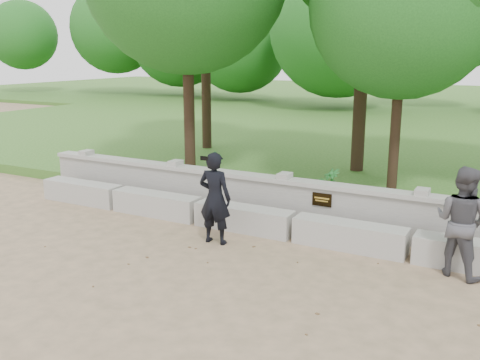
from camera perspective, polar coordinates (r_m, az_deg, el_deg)
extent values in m
plane|color=tan|center=(7.96, 0.38, -10.38)|extent=(80.00, 80.00, 0.00)
cube|color=#2C5B19|center=(20.94, 18.67, 4.33)|extent=(40.00, 22.00, 0.25)
cube|color=#B4B1AA|center=(12.20, -16.43, -1.25)|extent=(1.90, 0.45, 0.45)
cube|color=#B4B1AA|center=(10.92, -8.91, -2.57)|extent=(1.90, 0.45, 0.45)
cube|color=#B4B1AA|center=(9.89, 0.42, -4.13)|extent=(1.90, 0.45, 0.45)
cube|color=#B4B1AA|center=(9.17, 11.59, -5.84)|extent=(1.90, 0.45, 0.45)
cube|color=#B4B1AA|center=(8.86, 24.15, -7.49)|extent=(1.90, 0.45, 0.45)
cube|color=#A9A7A0|center=(10.05, 7.35, -2.84)|extent=(12.50, 0.25, 0.82)
cube|color=#B4B1AA|center=(9.93, 7.43, -0.35)|extent=(12.50, 0.35, 0.08)
cube|color=black|center=(9.77, 8.73, -2.09)|extent=(0.36, 0.02, 0.24)
imported|color=black|center=(9.10, -2.70, -1.94)|extent=(0.60, 0.41, 1.60)
cube|color=black|center=(8.66, -3.84, 2.33)|extent=(0.14, 0.03, 0.07)
imported|color=#49494E|center=(8.41, 22.58, -4.13)|extent=(0.97, 0.87, 1.65)
cylinder|color=#382619|center=(16.81, -3.65, 10.76)|extent=(0.29, 0.29, 4.33)
cylinder|color=#382619|center=(12.74, -5.48, 8.74)|extent=(0.26, 0.26, 3.84)
cylinder|color=#382619|center=(13.77, 12.84, 10.90)|extent=(0.33, 0.33, 4.84)
cylinder|color=#382619|center=(11.53, 16.29, 5.99)|extent=(0.21, 0.21, 3.14)
imported|color=#256D2B|center=(13.21, -2.55, 1.80)|extent=(0.34, 0.37, 0.58)
imported|color=#256D2B|center=(10.68, 8.35, -1.30)|extent=(0.32, 0.36, 0.53)
imported|color=#256D2B|center=(10.94, 9.70, -0.57)|extent=(0.52, 0.51, 0.69)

